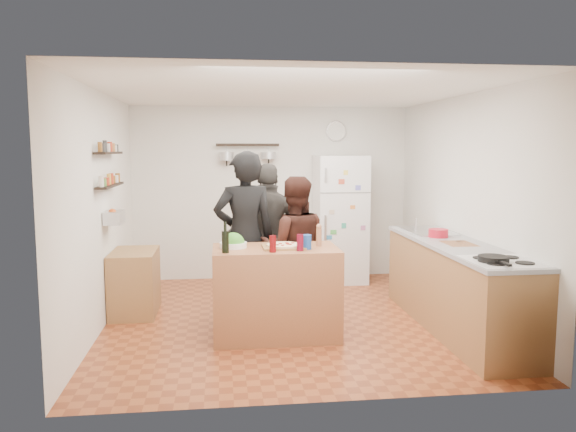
{
  "coord_description": "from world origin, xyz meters",
  "views": [
    {
      "loc": [
        -0.74,
        -6.06,
        1.89
      ],
      "look_at": [
        0.0,
        0.1,
        1.15
      ],
      "focal_mm": 35.0,
      "sensor_mm": 36.0,
      "label": 1
    }
  ],
  "objects": [
    {
      "name": "room_shell",
      "position": [
        0.0,
        0.39,
        1.25
      ],
      "size": [
        4.2,
        4.2,
        4.2
      ],
      "color": "brown",
      "rests_on": "ground"
    },
    {
      "name": "prep_island",
      "position": [
        -0.2,
        -0.55,
        0.46
      ],
      "size": [
        1.25,
        0.72,
        0.91
      ],
      "primitive_type": "cube",
      "color": "#995B38",
      "rests_on": "floor"
    },
    {
      "name": "pizza_board",
      "position": [
        -0.12,
        -0.57,
        0.92
      ],
      "size": [
        0.42,
        0.34,
        0.02
      ],
      "primitive_type": "cube",
      "color": "brown",
      "rests_on": "prep_island"
    },
    {
      "name": "pizza",
      "position": [
        -0.12,
        -0.57,
        0.94
      ],
      "size": [
        0.34,
        0.34,
        0.02
      ],
      "primitive_type": "cylinder",
      "color": "beige",
      "rests_on": "pizza_board"
    },
    {
      "name": "salad_bowl",
      "position": [
        -0.62,
        -0.5,
        0.94
      ],
      "size": [
        0.27,
        0.27,
        0.05
      ],
      "primitive_type": "cylinder",
      "color": "white",
      "rests_on": "prep_island"
    },
    {
      "name": "wine_bottle",
      "position": [
        -0.7,
        -0.77,
        1.01
      ],
      "size": [
        0.07,
        0.07,
        0.21
      ],
      "primitive_type": "cylinder",
      "color": "black",
      "rests_on": "prep_island"
    },
    {
      "name": "wine_glass_near",
      "position": [
        -0.25,
        -0.79,
        0.99
      ],
      "size": [
        0.07,
        0.07,
        0.16
      ],
      "primitive_type": "cylinder",
      "color": "#5F080B",
      "rests_on": "prep_island"
    },
    {
      "name": "wine_glass_far",
      "position": [
        0.02,
        -0.75,
        0.99
      ],
      "size": [
        0.07,
        0.07,
        0.16
      ],
      "primitive_type": "cylinder",
      "color": "#5B0718",
      "rests_on": "prep_island"
    },
    {
      "name": "pepper_mill",
      "position": [
        0.25,
        -0.5,
        1.0
      ],
      "size": [
        0.06,
        0.06,
        0.18
      ],
      "primitive_type": "cylinder",
      "color": "#9C6241",
      "rests_on": "prep_island"
    },
    {
      "name": "salt_canister",
      "position": [
        0.1,
        -0.67,
        0.98
      ],
      "size": [
        0.09,
        0.09,
        0.14
      ],
      "primitive_type": "cylinder",
      "color": "navy",
      "rests_on": "prep_island"
    },
    {
      "name": "person_left",
      "position": [
        -0.49,
        0.03,
        0.94
      ],
      "size": [
        0.74,
        0.55,
        1.87
      ],
      "primitive_type": "imported",
      "rotation": [
        0.0,
        0.0,
        3.3
      ],
      "color": "black",
      "rests_on": "floor"
    },
    {
      "name": "person_center",
      "position": [
        0.06,
        0.01,
        0.8
      ],
      "size": [
        0.82,
        0.66,
        1.6
      ],
      "primitive_type": "imported",
      "rotation": [
        0.0,
        0.0,
        3.07
      ],
      "color": "black",
      "rests_on": "floor"
    },
    {
      "name": "person_back",
      "position": [
        -0.18,
        0.44,
        0.86
      ],
      "size": [
        1.06,
        0.57,
        1.73
      ],
      "primitive_type": "imported",
      "rotation": [
        0.0,
        0.0,
        2.99
      ],
      "color": "#2C2A27",
      "rests_on": "floor"
    },
    {
      "name": "counter_run",
      "position": [
        1.7,
        -0.55,
        0.45
      ],
      "size": [
        0.63,
        2.63,
        0.9
      ],
      "primitive_type": "cube",
      "color": "#9E7042",
      "rests_on": "floor"
    },
    {
      "name": "stove_top",
      "position": [
        1.7,
        -1.5,
        0.91
      ],
      "size": [
        0.6,
        0.62,
        0.02
      ],
      "primitive_type": "cube",
      "color": "white",
      "rests_on": "counter_run"
    },
    {
      "name": "skillet",
      "position": [
        1.6,
        -1.52,
        0.95
      ],
      "size": [
        0.26,
        0.26,
        0.05
      ],
      "primitive_type": "cylinder",
      "color": "black",
      "rests_on": "stove_top"
    },
    {
      "name": "sink",
      "position": [
        1.7,
        0.3,
        0.92
      ],
      "size": [
        0.5,
        0.8,
        0.03
      ],
      "primitive_type": "cube",
      "color": "silver",
      "rests_on": "counter_run"
    },
    {
      "name": "cutting_board",
      "position": [
        1.7,
        -0.58,
        0.91
      ],
      "size": [
        0.3,
        0.4,
        0.02
      ],
      "primitive_type": "cube",
      "color": "brown",
      "rests_on": "counter_run"
    },
    {
      "name": "red_bowl",
      "position": [
        1.65,
        -0.15,
        0.96
      ],
      "size": [
        0.21,
        0.21,
        0.09
      ],
      "primitive_type": "cylinder",
      "color": "red",
      "rests_on": "counter_run"
    },
    {
      "name": "fridge",
      "position": [
        0.95,
        1.75,
        0.9
      ],
      "size": [
        0.7,
        0.68,
        1.8
      ],
      "primitive_type": "cube",
      "color": "white",
      "rests_on": "floor"
    },
    {
      "name": "wall_clock",
      "position": [
        0.95,
        2.08,
        2.15
      ],
      "size": [
        0.3,
        0.03,
        0.3
      ],
      "primitive_type": "cylinder",
      "rotation": [
        1.57,
        0.0,
        0.0
      ],
      "color": "silver",
      "rests_on": "back_wall"
    },
    {
      "name": "spice_shelf_lower",
      "position": [
        -1.93,
        0.2,
        1.5
      ],
      "size": [
        0.12,
        1.0,
        0.02
      ],
      "primitive_type": "cube",
      "color": "black",
      "rests_on": "left_wall"
    },
    {
      "name": "spice_shelf_upper",
      "position": [
        -1.93,
        0.2,
        1.85
      ],
      "size": [
        0.12,
        1.0,
        0.02
      ],
      "primitive_type": "cube",
      "color": "black",
      "rests_on": "left_wall"
    },
    {
      "name": "produce_basket",
      "position": [
        -1.9,
        0.2,
        1.15
      ],
      "size": [
        0.18,
        0.35,
        0.14
      ],
      "primitive_type": "cube",
      "color": "silver",
      "rests_on": "left_wall"
    },
    {
      "name": "side_table",
      "position": [
        -1.74,
        0.44,
        0.36
      ],
      "size": [
        0.5,
        0.8,
        0.73
      ],
      "primitive_type": "cube",
      "color": "#AA8047",
      "rests_on": "floor"
    },
    {
      "name": "pot_rack",
      "position": [
        -0.35,
        2.0,
        1.95
      ],
      "size": [
        0.9,
        0.04,
        0.04
      ],
      "primitive_type": "cube",
      "color": "black",
      "rests_on": "back_wall"
    }
  ]
}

